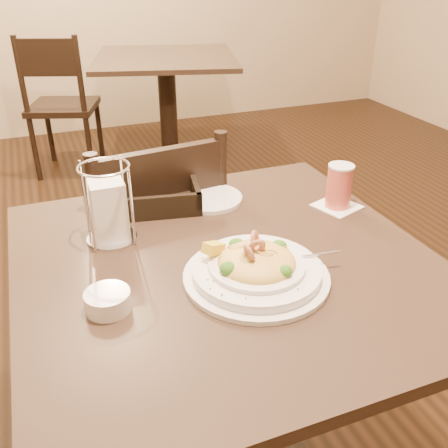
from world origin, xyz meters
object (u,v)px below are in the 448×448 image
object	(u,v)px
drink_glass	(339,186)
napkin_caddy	(109,209)
dining_chair_near	(152,259)
main_table	(227,344)
bread_basket	(155,197)
background_table	(167,93)
pasta_bowl	(256,268)
side_plate	(209,198)
dining_chair_far	(61,102)
butter_ramekin	(108,301)

from	to	relation	value
drink_glass	napkin_caddy	size ratio (longest dim) A/B	0.70
dining_chair_near	drink_glass	bearing A→B (deg)	135.27
main_table	bread_basket	world-z (taller)	bread_basket
napkin_caddy	background_table	bearing A→B (deg)	71.55
main_table	dining_chair_near	world-z (taller)	dining_chair_near
pasta_bowl	napkin_caddy	xyz separation A→B (m)	(-0.25, 0.27, 0.05)
background_table	bread_basket	distance (m)	2.20
background_table	pasta_bowl	world-z (taller)	pasta_bowl
background_table	side_plate	bearing A→B (deg)	-102.30
pasta_bowl	bread_basket	distance (m)	0.43
drink_glass	bread_basket	size ratio (longest dim) A/B	0.51
drink_glass	pasta_bowl	bearing A→B (deg)	-146.43
pasta_bowl	drink_glass	world-z (taller)	drink_glass
pasta_bowl	side_plate	bearing A→B (deg)	84.62
bread_basket	side_plate	world-z (taller)	bread_basket
background_table	side_plate	distance (m)	2.19
main_table	pasta_bowl	world-z (taller)	pasta_bowl
main_table	dining_chair_far	bearing A→B (deg)	93.55
background_table	butter_ramekin	distance (m)	2.64
background_table	side_plate	world-z (taller)	side_plate
napkin_caddy	butter_ramekin	bearing A→B (deg)	-101.64
dining_chair_far	side_plate	xyz separation A→B (m)	(0.22, -2.27, 0.27)
dining_chair_far	bread_basket	distance (m)	2.26
drink_glass	side_plate	size ratio (longest dim) A/B	0.73
bread_basket	side_plate	size ratio (longest dim) A/B	1.42
dining_chair_near	butter_ramekin	world-z (taller)	dining_chair_near
dining_chair_far	napkin_caddy	world-z (taller)	napkin_caddy
dining_chair_far	butter_ramekin	world-z (taller)	dining_chair_far
background_table	napkin_caddy	xyz separation A→B (m)	(-0.75, -2.24, 0.32)
background_table	pasta_bowl	size ratio (longest dim) A/B	3.29
butter_ramekin	pasta_bowl	bearing A→B (deg)	-1.98
background_table	butter_ramekin	size ratio (longest dim) A/B	12.69
bread_basket	side_plate	distance (m)	0.15
background_table	bread_basket	size ratio (longest dim) A/B	4.31
main_table	pasta_bowl	size ratio (longest dim) A/B	2.67
napkin_caddy	side_plate	bearing A→B (deg)	21.84
bread_basket	napkin_caddy	size ratio (longest dim) A/B	1.37
main_table	background_table	xyz separation A→B (m)	(0.53, 2.43, 0.00)
main_table	butter_ramekin	bearing A→B (deg)	-164.07
main_table	side_plate	size ratio (longest dim) A/B	4.98
dining_chair_near	dining_chair_far	bearing A→B (deg)	-94.30
butter_ramekin	dining_chair_far	bearing A→B (deg)	87.52
dining_chair_near	napkin_caddy	bearing A→B (deg)	55.85
main_table	napkin_caddy	xyz separation A→B (m)	(-0.22, 0.18, 0.32)
side_plate	butter_ramekin	world-z (taller)	butter_ramekin
pasta_bowl	drink_glass	bearing A→B (deg)	33.57
side_plate	napkin_caddy	bearing A→B (deg)	-158.16
bread_basket	dining_chair_far	bearing A→B (deg)	92.09
butter_ramekin	drink_glass	bearing A→B (deg)	18.55
background_table	side_plate	size ratio (longest dim) A/B	6.11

